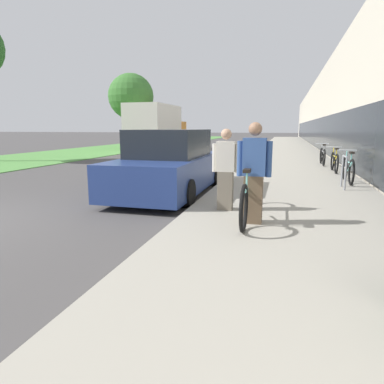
# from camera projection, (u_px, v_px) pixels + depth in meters

# --- Properties ---
(sidewalk_slab) EXTENTS (4.05, 70.00, 0.12)m
(sidewalk_slab) POSITION_uv_depth(u_px,v_px,m) (288.00, 151.00, 24.29)
(sidewalk_slab) COLOR gray
(sidewalk_slab) RESTS_ON ground
(storefront_facade) EXTENTS (10.01, 70.00, 5.76)m
(storefront_facade) POSITION_uv_depth(u_px,v_px,m) (374.00, 113.00, 29.55)
(storefront_facade) COLOR beige
(storefront_facade) RESTS_ON ground
(lawn_strip) EXTENTS (6.37, 70.00, 0.03)m
(lawn_strip) POSITION_uv_depth(u_px,v_px,m) (136.00, 146.00, 31.56)
(lawn_strip) COLOR #518E42
(lawn_strip) RESTS_ON ground
(tandem_bicycle) EXTENTS (0.52, 2.49, 0.92)m
(tandem_bicycle) POSITION_uv_depth(u_px,v_px,m) (250.00, 196.00, 5.89)
(tandem_bicycle) COLOR black
(tandem_bicycle) RESTS_ON sidewalk_slab
(person_rider) EXTENTS (0.55, 0.22, 1.63)m
(person_rider) POSITION_uv_depth(u_px,v_px,m) (254.00, 173.00, 5.50)
(person_rider) COLOR brown
(person_rider) RESTS_ON sidewalk_slab
(person_bystander) EXTENTS (0.52, 0.20, 1.53)m
(person_bystander) POSITION_uv_depth(u_px,v_px,m) (226.00, 170.00, 6.42)
(person_bystander) COLOR #756B5B
(person_bystander) RESTS_ON sidewalk_slab
(bike_rack_hoop) EXTENTS (0.05, 0.60, 0.84)m
(bike_rack_hoop) POSITION_uv_depth(u_px,v_px,m) (344.00, 169.00, 8.73)
(bike_rack_hoop) COLOR gray
(bike_rack_hoop) RESTS_ON sidewalk_slab
(cruiser_bike_nearest) EXTENTS (0.52, 1.77, 0.90)m
(cruiser_bike_nearest) POSITION_uv_depth(u_px,v_px,m) (348.00, 169.00, 9.72)
(cruiser_bike_nearest) COLOR black
(cruiser_bike_nearest) RESTS_ON sidewalk_slab
(cruiser_bike_middle) EXTENTS (0.52, 1.71, 0.86)m
(cruiser_bike_middle) POSITION_uv_depth(u_px,v_px,m) (334.00, 162.00, 12.05)
(cruiser_bike_middle) COLOR black
(cruiser_bike_middle) RESTS_ON sidewalk_slab
(cruiser_bike_farthest) EXTENTS (0.52, 1.84, 0.88)m
(cruiser_bike_farthest) POSITION_uv_depth(u_px,v_px,m) (323.00, 156.00, 14.37)
(cruiser_bike_farthest) COLOR black
(cruiser_bike_farthest) RESTS_ON sidewalk_slab
(parked_sedan_curbside) EXTENTS (1.93, 4.72, 1.62)m
(parked_sedan_curbside) POSITION_uv_depth(u_px,v_px,m) (170.00, 165.00, 8.73)
(parked_sedan_curbside) COLOR navy
(parked_sedan_curbside) RESTS_ON ground
(moving_truck) EXTENTS (2.35, 6.33, 3.10)m
(moving_truck) POSITION_uv_depth(u_px,v_px,m) (157.00, 129.00, 22.74)
(moving_truck) COLOR orange
(moving_truck) RESTS_ON ground
(street_tree_far) EXTENTS (3.48, 3.48, 5.76)m
(street_tree_far) POSITION_uv_depth(u_px,v_px,m) (131.00, 97.00, 26.34)
(street_tree_far) COLOR brown
(street_tree_far) RESTS_ON ground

